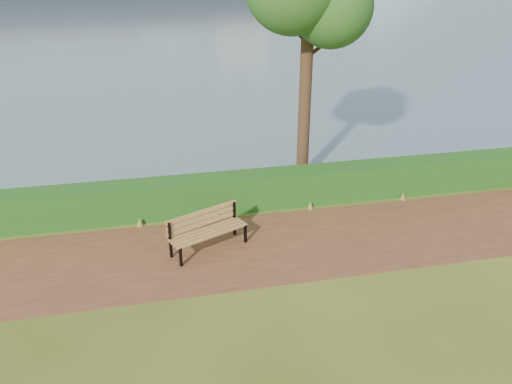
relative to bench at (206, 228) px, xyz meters
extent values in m
plane|color=#3F5117|center=(1.57, -0.54, -0.57)|extent=(140.00, 140.00, 0.00)
cube|color=#562E1D|center=(1.57, -0.24, -0.57)|extent=(40.00, 3.40, 0.01)
cube|color=#164F16|center=(1.57, 2.06, -0.07)|extent=(32.00, 0.85, 1.00)
cube|color=black|center=(-0.70, -0.69, -0.32)|extent=(0.08, 0.08, 0.49)
cube|color=black|center=(-0.90, -0.25, -0.10)|extent=(0.08, 0.08, 0.94)
cube|color=black|center=(-0.80, -0.47, -0.11)|extent=(0.29, 0.54, 0.05)
cube|color=black|center=(0.98, 0.07, -0.32)|extent=(0.08, 0.08, 0.49)
cube|color=black|center=(0.78, 0.51, -0.10)|extent=(0.08, 0.08, 0.94)
cube|color=black|center=(0.88, 0.29, -0.11)|extent=(0.29, 0.54, 0.05)
cube|color=olive|center=(0.13, -0.28, -0.08)|extent=(1.84, 0.91, 0.04)
cube|color=olive|center=(0.07, -0.16, -0.08)|extent=(1.84, 0.91, 0.04)
cube|color=olive|center=(0.01, -0.03, -0.08)|extent=(1.84, 0.91, 0.04)
cube|color=olive|center=(-0.04, 0.10, -0.08)|extent=(1.84, 0.91, 0.04)
cube|color=olive|center=(-0.07, 0.16, 0.06)|extent=(1.82, 0.86, 0.11)
cube|color=olive|center=(-0.07, 0.16, 0.21)|extent=(1.82, 0.86, 0.11)
cube|color=olive|center=(-0.07, 0.16, 0.36)|extent=(1.82, 0.86, 0.11)
cylinder|color=#3A2417|center=(3.59, 3.74, 2.86)|extent=(0.38, 0.38, 6.86)
sphere|color=#1F521B|center=(4.12, 3.24, 4.77)|extent=(2.29, 2.29, 2.29)
cylinder|color=#3A2417|center=(4.02, 3.74, 3.62)|extent=(1.00, 0.11, 0.75)
cylinder|color=#3A2417|center=(3.21, 3.84, 4.10)|extent=(0.78, 0.36, 0.69)
camera|label=1|loc=(-1.07, -10.69, 5.94)|focal=35.00mm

